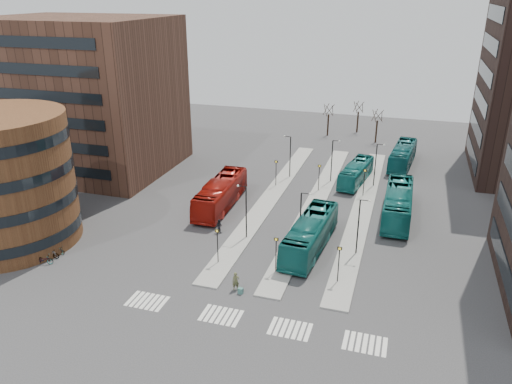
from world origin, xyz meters
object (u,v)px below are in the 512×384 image
(teal_bus_a, at_px, (310,234))
(red_bus, at_px, (221,193))
(commuter_b, at_px, (295,261))
(commuter_c, at_px, (306,260))
(bicycle_mid, at_px, (51,254))
(bicycle_far, at_px, (58,250))
(teal_bus_b, at_px, (356,173))
(suitcase, at_px, (241,291))
(bicycle_near, at_px, (44,260))
(teal_bus_d, at_px, (403,155))
(commuter_a, at_px, (219,226))
(teal_bus_c, at_px, (398,203))
(traveller, at_px, (236,281))

(teal_bus_a, bearing_deg, red_bus, 154.58)
(commuter_b, height_order, commuter_c, commuter_b)
(bicycle_mid, bearing_deg, bicycle_far, -17.65)
(teal_bus_a, xyz_separation_m, teal_bus_b, (2.25, 21.19, -0.30))
(red_bus, bearing_deg, suitcase, -65.46)
(teal_bus_a, bearing_deg, bicycle_near, -151.27)
(commuter_b, bearing_deg, teal_bus_d, -29.86)
(commuter_a, bearing_deg, red_bus, -51.47)
(commuter_a, bearing_deg, bicycle_far, 53.06)
(commuter_a, relative_size, bicycle_near, 0.83)
(bicycle_mid, bearing_deg, commuter_a, -70.62)
(teal_bus_b, height_order, bicycle_mid, teal_bus_b)
(commuter_b, height_order, bicycle_mid, commuter_b)
(suitcase, relative_size, teal_bus_b, 0.05)
(bicycle_mid, bearing_deg, teal_bus_c, -75.48)
(teal_bus_a, relative_size, commuter_c, 8.48)
(red_bus, bearing_deg, commuter_a, -72.21)
(teal_bus_a, xyz_separation_m, commuter_b, (-0.55, -4.65, -0.83))
(teal_bus_d, height_order, bicycle_near, teal_bus_d)
(suitcase, distance_m, commuter_a, 12.55)
(bicycle_far, bearing_deg, teal_bus_c, -57.66)
(bicycle_mid, bearing_deg, commuter_b, -95.18)
(suitcase, xyz_separation_m, commuter_a, (-6.29, 10.84, 0.52))
(traveller, height_order, bicycle_far, traveller)
(suitcase, relative_size, commuter_b, 0.29)
(teal_bus_b, bearing_deg, bicycle_near, -121.20)
(suitcase, height_order, teal_bus_b, teal_bus_b)
(bicycle_far, bearing_deg, commuter_a, -54.38)
(red_bus, relative_size, bicycle_far, 8.08)
(commuter_b, bearing_deg, teal_bus_b, -22.03)
(teal_bus_c, relative_size, commuter_b, 7.04)
(red_bus, bearing_deg, commuter_b, -46.09)
(commuter_a, bearing_deg, commuter_b, 170.79)
(teal_bus_a, xyz_separation_m, commuter_c, (0.38, -3.72, -1.02))
(teal_bus_c, height_order, teal_bus_d, teal_bus_c)
(bicycle_near, bearing_deg, bicycle_far, -17.24)
(traveller, bearing_deg, commuter_a, 93.65)
(red_bus, xyz_separation_m, teal_bus_d, (21.19, 23.12, -0.14))
(teal_bus_b, distance_m, bicycle_far, 40.44)
(teal_bus_c, bearing_deg, commuter_c, -118.76)
(traveller, height_order, commuter_a, traveller)
(suitcase, xyz_separation_m, bicycle_near, (-20.50, -0.98, 0.23))
(teal_bus_a, height_order, teal_bus_b, teal_bus_a)
(traveller, bearing_deg, bicycle_mid, 155.93)
(red_bus, distance_m, traveller, 18.99)
(red_bus, relative_size, bicycle_mid, 7.81)
(teal_bus_c, bearing_deg, red_bus, -170.89)
(commuter_c, bearing_deg, traveller, -23.37)
(teal_bus_d, bearing_deg, traveller, -102.22)
(traveller, height_order, bicycle_mid, traveller)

